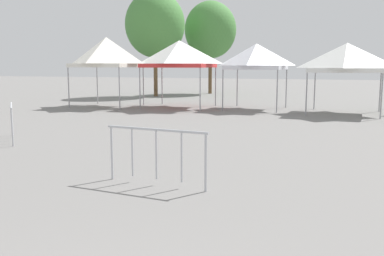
{
  "coord_description": "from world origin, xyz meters",
  "views": [
    {
      "loc": [
        1.67,
        -1.51,
        2.22
      ],
      "look_at": [
        -0.48,
        4.45,
        1.3
      ],
      "focal_mm": 40.45,
      "sensor_mm": 36.0,
      "label": 1
    }
  ],
  "objects_px": {
    "crowd_barrier_mid_lot": "(156,146)",
    "canopy_tent_right_of_center": "(179,54)",
    "tree_behind_tents_left": "(155,25)",
    "tree_behind_tents_center": "(210,30)",
    "canopy_tent_far_right": "(107,52)",
    "canopy_tent_left_of_center": "(256,57)",
    "crowd_barrier_by_lift": "(12,115)",
    "canopy_tent_center": "(347,58)"
  },
  "relations": [
    {
      "from": "canopy_tent_left_of_center",
      "to": "canopy_tent_center",
      "type": "height_order",
      "value": "canopy_tent_left_of_center"
    },
    {
      "from": "canopy_tent_left_of_center",
      "to": "canopy_tent_center",
      "type": "distance_m",
      "value": 4.35
    },
    {
      "from": "canopy_tent_center",
      "to": "tree_behind_tents_left",
      "type": "height_order",
      "value": "tree_behind_tents_left"
    },
    {
      "from": "canopy_tent_far_right",
      "to": "canopy_tent_center",
      "type": "height_order",
      "value": "canopy_tent_far_right"
    },
    {
      "from": "canopy_tent_center",
      "to": "tree_behind_tents_center",
      "type": "xyz_separation_m",
      "value": [
        -10.17,
        11.68,
        2.38
      ]
    },
    {
      "from": "canopy_tent_right_of_center",
      "to": "canopy_tent_left_of_center",
      "type": "relative_size",
      "value": 1.06
    },
    {
      "from": "canopy_tent_left_of_center",
      "to": "crowd_barrier_by_lift",
      "type": "xyz_separation_m",
      "value": [
        -4.89,
        -11.71,
        -1.9
      ]
    },
    {
      "from": "tree_behind_tents_left",
      "to": "tree_behind_tents_center",
      "type": "height_order",
      "value": "tree_behind_tents_left"
    },
    {
      "from": "canopy_tent_far_right",
      "to": "canopy_tent_left_of_center",
      "type": "height_order",
      "value": "canopy_tent_far_right"
    },
    {
      "from": "canopy_tent_right_of_center",
      "to": "tree_behind_tents_center",
      "type": "height_order",
      "value": "tree_behind_tents_center"
    },
    {
      "from": "canopy_tent_far_right",
      "to": "tree_behind_tents_center",
      "type": "xyz_separation_m",
      "value": [
        1.95,
        12.32,
        2.03
      ]
    },
    {
      "from": "canopy_tent_right_of_center",
      "to": "crowd_barrier_mid_lot",
      "type": "xyz_separation_m",
      "value": [
        5.08,
        -14.11,
        -2.05
      ]
    },
    {
      "from": "tree_behind_tents_center",
      "to": "tree_behind_tents_left",
      "type": "bearing_deg",
      "value": -123.62
    },
    {
      "from": "canopy_tent_left_of_center",
      "to": "tree_behind_tents_center",
      "type": "bearing_deg",
      "value": 118.15
    },
    {
      "from": "canopy_tent_right_of_center",
      "to": "canopy_tent_center",
      "type": "bearing_deg",
      "value": -0.94
    },
    {
      "from": "canopy_tent_far_right",
      "to": "canopy_tent_right_of_center",
      "type": "height_order",
      "value": "canopy_tent_far_right"
    },
    {
      "from": "canopy_tent_left_of_center",
      "to": "tree_behind_tents_center",
      "type": "relative_size",
      "value": 0.46
    },
    {
      "from": "canopy_tent_center",
      "to": "crowd_barrier_by_lift",
      "type": "distance_m",
      "value": 14.46
    },
    {
      "from": "crowd_barrier_mid_lot",
      "to": "canopy_tent_right_of_center",
      "type": "bearing_deg",
      "value": 109.81
    },
    {
      "from": "canopy_tent_far_right",
      "to": "canopy_tent_left_of_center",
      "type": "bearing_deg",
      "value": 9.72
    },
    {
      "from": "canopy_tent_right_of_center",
      "to": "canopy_tent_center",
      "type": "xyz_separation_m",
      "value": [
        8.24,
        -0.14,
        -0.24
      ]
    },
    {
      "from": "canopy_tent_center",
      "to": "tree_behind_tents_left",
      "type": "relative_size",
      "value": 0.45
    },
    {
      "from": "canopy_tent_right_of_center",
      "to": "crowd_barrier_mid_lot",
      "type": "height_order",
      "value": "canopy_tent_right_of_center"
    },
    {
      "from": "canopy_tent_right_of_center",
      "to": "tree_behind_tents_left",
      "type": "bearing_deg",
      "value": 122.81
    },
    {
      "from": "canopy_tent_right_of_center",
      "to": "crowd_barrier_mid_lot",
      "type": "bearing_deg",
      "value": -70.19
    },
    {
      "from": "canopy_tent_left_of_center",
      "to": "canopy_tent_far_right",
      "type": "bearing_deg",
      "value": -170.28
    },
    {
      "from": "canopy_tent_center",
      "to": "tree_behind_tents_left",
      "type": "xyz_separation_m",
      "value": [
        -12.97,
        7.47,
        2.51
      ]
    },
    {
      "from": "tree_behind_tents_center",
      "to": "canopy_tent_far_right",
      "type": "bearing_deg",
      "value": -98.98
    },
    {
      "from": "canopy_tent_far_right",
      "to": "tree_behind_tents_center",
      "type": "bearing_deg",
      "value": 81.02
    },
    {
      "from": "canopy_tent_left_of_center",
      "to": "tree_behind_tents_left",
      "type": "relative_size",
      "value": 0.45
    },
    {
      "from": "canopy_tent_right_of_center",
      "to": "crowd_barrier_by_lift",
      "type": "distance_m",
      "value": 11.38
    },
    {
      "from": "canopy_tent_left_of_center",
      "to": "crowd_barrier_by_lift",
      "type": "bearing_deg",
      "value": -112.68
    },
    {
      "from": "tree_behind_tents_left",
      "to": "crowd_barrier_mid_lot",
      "type": "bearing_deg",
      "value": -65.42
    },
    {
      "from": "canopy_tent_center",
      "to": "tree_behind_tents_center",
      "type": "relative_size",
      "value": 0.47
    },
    {
      "from": "canopy_tent_right_of_center",
      "to": "tree_behind_tents_center",
      "type": "xyz_separation_m",
      "value": [
        -1.93,
        11.54,
        2.14
      ]
    },
    {
      "from": "tree_behind_tents_center",
      "to": "crowd_barrier_by_lift",
      "type": "distance_m",
      "value": 23.1
    },
    {
      "from": "canopy_tent_far_right",
      "to": "canopy_tent_center",
      "type": "relative_size",
      "value": 1.11
    },
    {
      "from": "crowd_barrier_mid_lot",
      "to": "tree_behind_tents_left",
      "type": "bearing_deg",
      "value": 114.58
    },
    {
      "from": "canopy_tent_far_right",
      "to": "crowd_barrier_mid_lot",
      "type": "distance_m",
      "value": 16.21
    },
    {
      "from": "canopy_tent_center",
      "to": "canopy_tent_far_right",
      "type": "bearing_deg",
      "value": -176.96
    },
    {
      "from": "crowd_barrier_mid_lot",
      "to": "crowd_barrier_by_lift",
      "type": "height_order",
      "value": "same"
    },
    {
      "from": "canopy_tent_far_right",
      "to": "crowd_barrier_mid_lot",
      "type": "height_order",
      "value": "canopy_tent_far_right"
    }
  ]
}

